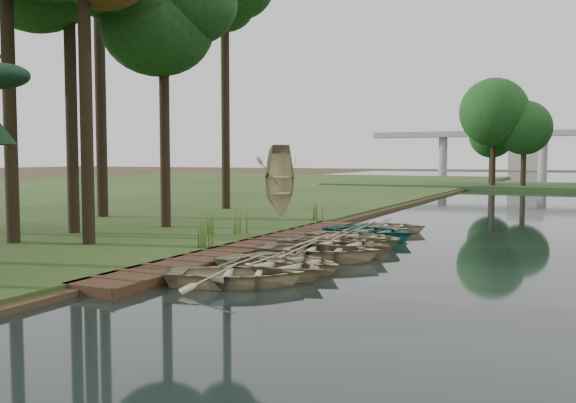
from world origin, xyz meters
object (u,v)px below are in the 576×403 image
at_px(stored_rowboat, 280,211).
at_px(rowboat_0, 236,271).
at_px(boardwalk, 253,248).
at_px(rowboat_2, 293,259).
at_px(rowboat_1, 271,262).

bearing_deg(stored_rowboat, rowboat_0, -133.35).
distance_m(boardwalk, rowboat_2, 4.03).
bearing_deg(rowboat_1, stored_rowboat, 40.61).
relative_size(rowboat_2, stored_rowboat, 0.92).
height_order(boardwalk, rowboat_0, rowboat_0).
height_order(rowboat_2, stored_rowboat, stored_rowboat).
distance_m(rowboat_1, rowboat_2, 1.04).
distance_m(rowboat_2, stored_rowboat, 12.44).
xyz_separation_m(boardwalk, rowboat_2, (2.81, -2.88, 0.23)).
height_order(rowboat_0, rowboat_1, rowboat_1).
distance_m(rowboat_0, rowboat_1, 1.53).
height_order(boardwalk, rowboat_1, rowboat_1).
xyz_separation_m(rowboat_1, stored_rowboat, (-5.60, 12.04, 0.25)).
bearing_deg(stored_rowboat, rowboat_2, -127.41).
height_order(boardwalk, stored_rowboat, stored_rowboat).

